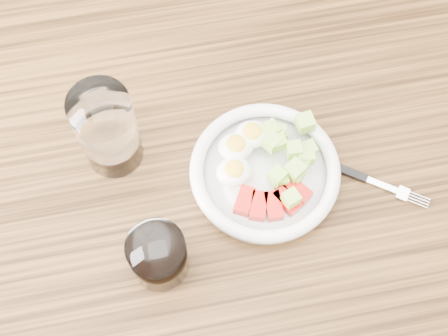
{
  "coord_description": "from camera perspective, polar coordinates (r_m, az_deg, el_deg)",
  "views": [
    {
      "loc": [
        -0.08,
        -0.35,
        1.64
      ],
      "look_at": [
        -0.01,
        0.01,
        0.8
      ],
      "focal_mm": 50.0,
      "sensor_mm": 36.0,
      "label": 1
    }
  ],
  "objects": [
    {
      "name": "bowl",
      "position": [
        0.93,
        3.69,
        -0.11
      ],
      "size": [
        0.22,
        0.22,
        0.06
      ],
      "color": "white",
      "rests_on": "dining_table"
    },
    {
      "name": "dining_table",
      "position": [
        1.03,
        0.65,
        -3.3
      ],
      "size": [
        1.5,
        0.9,
        0.77
      ],
      "color": "brown",
      "rests_on": "ground"
    },
    {
      "name": "ground",
      "position": [
        1.68,
        0.41,
        -11.23
      ],
      "size": [
        4.0,
        4.0,
        0.0
      ],
      "primitive_type": "plane",
      "color": "brown",
      "rests_on": "ground"
    },
    {
      "name": "coffee_glass",
      "position": [
        0.86,
        -6.02,
        -8.01
      ],
      "size": [
        0.08,
        0.08,
        0.09
      ],
      "color": "white",
      "rests_on": "dining_table"
    },
    {
      "name": "water_glass",
      "position": [
        0.9,
        -10.63,
        3.46
      ],
      "size": [
        0.09,
        0.09,
        0.15
      ],
      "primitive_type": "cylinder",
      "color": "white",
      "rests_on": "dining_table"
    },
    {
      "name": "fork",
      "position": [
        0.96,
        11.86,
        -0.59
      ],
      "size": [
        0.16,
        0.12,
        0.01
      ],
      "color": "black",
      "rests_on": "dining_table"
    }
  ]
}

